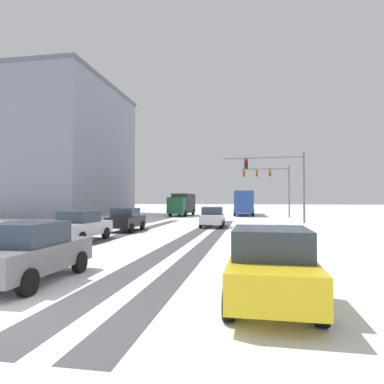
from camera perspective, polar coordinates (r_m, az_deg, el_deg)
The scene contains 15 objects.
ground_plane at distance 7.44m, azimuth -28.81°, elevation -18.58°, with size 300.00×300.00×0.00m, color white.
wheel_track_left_lane at distance 21.26m, azimuth -12.25°, elevation -7.26°, with size 1.01×30.85×0.01m, color #4C4C51.
wheel_track_right_lane at distance 19.82m, azimuth 3.50°, elevation -7.73°, with size 0.85×30.85×0.01m, color #4C4C51.
wheel_track_center at distance 20.04m, azimuth -0.70°, elevation -7.66°, with size 0.98×30.85×0.01m, color #4C4C51.
sidewalk_kerb_right at distance 19.29m, azimuth 28.63°, elevation -7.58°, with size 4.00×30.85×0.12m, color white.
traffic_signal_far_right at distance 43.58m, azimuth 13.04°, elevation 2.13°, with size 5.99×0.66×6.50m.
traffic_signal_near_right at distance 31.90m, azimuth 14.61°, elevation 2.87°, with size 7.46×0.60×6.50m.
car_white_lead at distance 27.36m, azimuth 3.48°, elevation -4.23°, with size 1.93×4.15×1.62m.
car_black_second at distance 24.41m, azimuth -11.12°, elevation -4.57°, with size 1.93×4.15×1.62m.
car_silver_third at distance 19.08m, azimuth -18.36°, elevation -5.46°, with size 2.00×4.18×1.62m.
car_grey_fourth at distance 10.26m, azimuth -25.90°, elevation -9.08°, with size 1.93×4.15×1.62m.
car_yellow_cab_fifth at distance 7.66m, azimuth 13.18°, elevation -11.91°, with size 1.88×4.12×1.62m.
bus_oncoming at distance 48.90m, azimuth 8.73°, elevation -1.54°, with size 2.89×11.06×3.38m.
box_truck_delivery at distance 45.93m, azimuth -1.68°, elevation -2.02°, with size 2.54×7.49×3.02m.
office_building_far_left_block at distance 53.91m, azimuth -22.54°, elevation 6.48°, with size 18.42×20.81×18.81m.
Camera 1 is at (4.43, -5.55, 2.23)m, focal length 31.50 mm.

